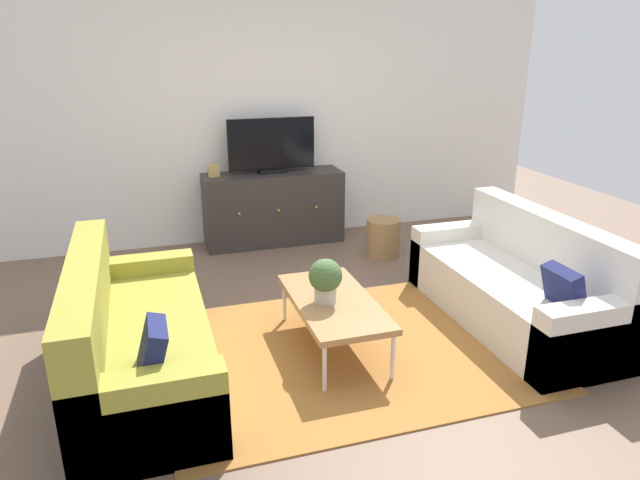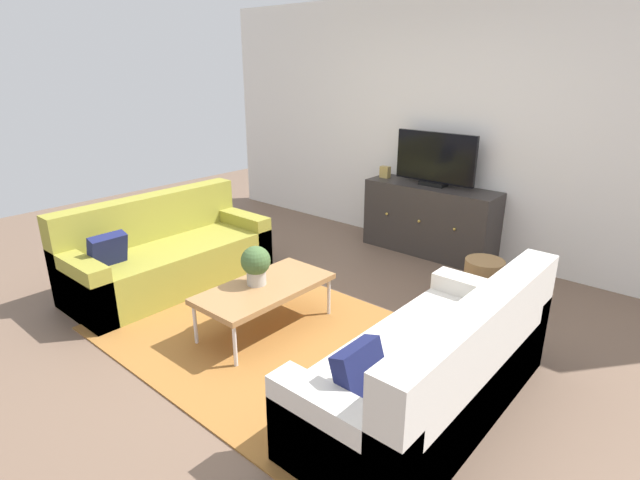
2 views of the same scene
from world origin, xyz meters
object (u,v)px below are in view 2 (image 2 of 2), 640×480
Objects in this scene: potted_plant at (256,264)px; mantel_clock at (385,172)px; couch_right_side at (438,374)px; wicker_basket at (483,280)px; couch_left_side at (165,256)px; coffee_table at (265,289)px; flat_screen_tv at (435,159)px; tv_console at (429,220)px.

mantel_clock reaches higher than potted_plant.
couch_right_side is 4.90× the size of wicker_basket.
potted_plant is at bearing -80.01° from mantel_clock.
couch_left_side is 1.36m from coffee_table.
coffee_table is (1.36, 0.03, 0.07)m from couch_left_side.
couch_left_side is at bearing -145.98° from wicker_basket.
couch_right_side is 2.06× the size of flat_screen_tv.
coffee_table is 0.75× the size of tv_console.
tv_console is (0.12, 2.35, 0.03)m from coffee_table.
tv_console is at bearing 85.43° from potted_plant.
mantel_clock is (-0.42, 2.37, 0.28)m from potted_plant.
wicker_basket reaches higher than coffee_table.
potted_plant is 0.34× the size of flat_screen_tv.
tv_console is (-1.39, 2.37, 0.10)m from couch_right_side.
potted_plant is at bearing -94.53° from flat_screen_tv.
mantel_clock is at bearing 130.08° from couch_right_side.
mantel_clock is (-0.61, -0.02, -0.22)m from flat_screen_tv.
wicker_basket is at bearing 55.05° from potted_plant.
couch_left_side is 1.28× the size of tv_console.
couch_left_side reaches higher than wicker_basket.
mantel_clock is at bearing -178.11° from flat_screen_tv.
flat_screen_tv is (0.00, 0.02, 0.66)m from tv_console.
couch_left_side is 1.72× the size of coffee_table.
flat_screen_tv is at bearing 87.06° from coffee_table.
couch_left_side reaches higher than potted_plant.
potted_plant is at bearing 0.19° from couch_left_side.
potted_plant is 2.39× the size of mantel_clock.
tv_console reaches higher than coffee_table.
mantel_clock is 0.34× the size of wicker_basket.
coffee_table is 0.21m from potted_plant.
couch_left_side reaches higher than coffee_table.
potted_plant is at bearing -124.95° from wicker_basket.
couch_right_side reaches higher than tv_console.
mantel_clock is (0.87, 2.37, 0.55)m from couch_left_side.
wicker_basket is (0.96, -0.75, -0.85)m from flat_screen_tv.
flat_screen_tv is 6.96× the size of mantel_clock.
mantel_clock is at bearing 154.89° from wicker_basket.
wicker_basket is at bearing -37.47° from tv_console.
couch_left_side is 1.32m from potted_plant.
wicker_basket is at bearing -38.22° from flat_screen_tv.
couch_left_side is at bearing -110.15° from mantel_clock.
couch_right_side is (2.87, 0.00, 0.00)m from couch_left_side.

